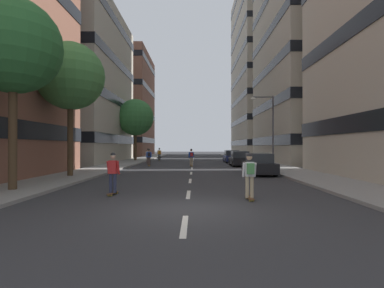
# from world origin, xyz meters

# --- Properties ---
(ground_plane) EXTENTS (150.84, 150.84, 0.00)m
(ground_plane) POSITION_xyz_m (0.00, 25.14, 0.00)
(ground_plane) COLOR #333335
(sidewalk_left) EXTENTS (3.42, 69.13, 0.14)m
(sidewalk_left) POSITION_xyz_m (-7.78, 28.28, 0.07)
(sidewalk_left) COLOR gray
(sidewalk_left) RESTS_ON ground_plane
(sidewalk_right) EXTENTS (3.42, 69.13, 0.14)m
(sidewalk_right) POSITION_xyz_m (7.78, 28.28, 0.07)
(sidewalk_right) COLOR gray
(sidewalk_right) RESTS_ON ground_plane
(lane_markings) EXTENTS (0.16, 57.20, 0.01)m
(lane_markings) POSITION_xyz_m (0.00, 25.50, 0.00)
(lane_markings) COLOR silver
(lane_markings) RESTS_ON ground_plane
(building_left_mid) EXTENTS (17.96, 18.61, 19.44)m
(building_left_mid) POSITION_xyz_m (-18.41, 28.71, 9.81)
(building_left_mid) COLOR #BCB29E
(building_left_mid) RESTS_ON ground_plane
(building_left_far) EXTENTS (17.96, 17.37, 21.62)m
(building_left_far) POSITION_xyz_m (-18.41, 55.00, 10.90)
(building_left_far) COLOR brown
(building_left_far) RESTS_ON ground_plane
(building_right_mid) EXTENTS (17.96, 18.91, 36.01)m
(building_right_mid) POSITION_xyz_m (18.41, 28.71, 18.09)
(building_right_mid) COLOR #B2A893
(building_right_mid) RESTS_ON ground_plane
(building_right_far) EXTENTS (17.96, 23.57, 36.19)m
(building_right_far) POSITION_xyz_m (18.41, 55.00, 18.18)
(building_right_far) COLOR #B2A893
(building_right_far) RESTS_ON ground_plane
(parked_car_near) EXTENTS (1.82, 4.40, 1.52)m
(parked_car_near) POSITION_xyz_m (4.87, 11.94, 0.70)
(parked_car_near) COLOR black
(parked_car_near) RESTS_ON ground_plane
(parked_car_mid) EXTENTS (1.82, 4.40, 1.52)m
(parked_car_mid) POSITION_xyz_m (4.87, 28.02, 0.70)
(parked_car_mid) COLOR navy
(parked_car_mid) RESTS_ON ground_plane
(parked_car_far) EXTENTS (1.82, 4.40, 1.52)m
(parked_car_far) POSITION_xyz_m (4.87, 21.27, 0.70)
(parked_car_far) COLOR black
(parked_car_far) RESTS_ON ground_plane
(street_tree_near) EXTENTS (4.36, 4.36, 8.62)m
(street_tree_near) POSITION_xyz_m (-7.78, 9.68, 6.55)
(street_tree_near) COLOR #4C3823
(street_tree_near) RESTS_ON sidewalk_left
(street_tree_mid) EXTENTS (4.95, 4.95, 8.27)m
(street_tree_mid) POSITION_xyz_m (-7.78, 31.16, 5.92)
(street_tree_mid) COLOR #4C3823
(street_tree_mid) RESTS_ON sidewalk_left
(street_tree_far) EXTENTS (4.20, 4.20, 8.45)m
(street_tree_far) POSITION_xyz_m (-7.78, 3.50, 6.46)
(street_tree_far) COLOR #4C3823
(street_tree_far) RESTS_ON sidewalk_left
(streetlamp_right) EXTENTS (2.13, 0.30, 6.50)m
(streetlamp_right) POSITION_xyz_m (7.07, 17.94, 4.14)
(streetlamp_right) COLOR #3F3F44
(streetlamp_right) RESTS_ON sidewalk_right
(skater_0) EXTENTS (0.57, 0.92, 1.78)m
(skater_0) POSITION_xyz_m (-4.43, 21.21, 1.02)
(skater_0) COLOR brown
(skater_0) RESTS_ON ground_plane
(skater_1) EXTENTS (0.54, 0.91, 1.78)m
(skater_1) POSITION_xyz_m (-4.96, 24.03, 0.98)
(skater_1) COLOR brown
(skater_1) RESTS_ON ground_plane
(skater_2) EXTENTS (0.55, 0.92, 1.78)m
(skater_2) POSITION_xyz_m (-3.16, 2.85, 0.98)
(skater_2) COLOR brown
(skater_2) RESTS_ON ground_plane
(skater_3) EXTENTS (0.55, 0.92, 1.78)m
(skater_3) POSITION_xyz_m (-4.75, 33.01, 0.98)
(skater_3) COLOR brown
(skater_3) RESTS_ON ground_plane
(skater_4) EXTENTS (0.54, 0.91, 1.78)m
(skater_4) POSITION_xyz_m (2.36, 1.72, 1.02)
(skater_4) COLOR brown
(skater_4) RESTS_ON ground_plane
(skater_5) EXTENTS (0.56, 0.92, 1.78)m
(skater_5) POSITION_xyz_m (-0.08, 20.82, 1.02)
(skater_5) COLOR brown
(skater_5) RESTS_ON ground_plane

